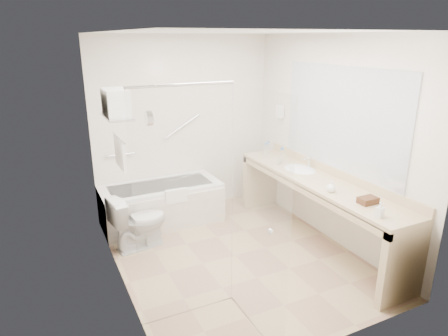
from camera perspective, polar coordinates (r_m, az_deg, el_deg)
name	(u,v)px	position (r m, az deg, el deg)	size (l,w,h in m)	color
floor	(235,255)	(4.83, 1.59, -12.38)	(3.20, 3.20, 0.00)	tan
ceiling	(237,32)	(4.15, 1.91, 18.82)	(2.60, 3.20, 0.10)	silver
wall_back	(184,126)	(5.75, -5.69, 6.02)	(2.60, 0.10, 2.50)	beige
wall_front	(336,208)	(3.08, 15.68, -5.52)	(2.60, 0.10, 2.50)	beige
wall_left	(115,171)	(3.92, -15.36, -0.35)	(0.10, 3.20, 2.50)	beige
wall_right	(331,141)	(5.04, 14.98, 3.76)	(0.10, 3.20, 2.50)	beige
bathtub	(162,204)	(5.57, -8.91, -5.07)	(1.60, 0.73, 0.59)	white
grab_bar_short	(120,155)	(5.54, -14.70, 1.83)	(0.03, 0.03, 0.40)	silver
grab_bar_long	(182,127)	(5.70, -6.02, 5.89)	(0.03, 0.03, 0.60)	silver
shower_enclosure	(220,212)	(3.35, -0.57, -6.32)	(0.96, 0.91, 2.11)	silver
towel_shelf	(116,111)	(4.16, -15.12, 7.88)	(0.24, 0.55, 0.81)	silver
vanity_counter	(317,195)	(4.95, 13.09, -3.81)	(0.55, 2.70, 0.95)	#CBB287
sink	(300,171)	(5.20, 10.77, -0.45)	(0.40, 0.52, 0.14)	white
faucet	(309,162)	(5.25, 12.12, 0.91)	(0.03, 0.03, 0.14)	silver
mirror	(341,119)	(4.86, 16.32, 6.75)	(0.02, 2.00, 1.20)	#B7BDC4
hairdryer_unit	(280,111)	(5.79, 8.00, 8.03)	(0.08, 0.10, 0.18)	silver
toilet	(139,222)	(4.96, -12.07, -7.52)	(0.38, 0.68, 0.67)	white
amenity_basket	(368,200)	(4.30, 19.87, -4.36)	(0.19, 0.13, 0.06)	#4D2A1B
soap_bottle_a	(379,214)	(4.02, 21.32, -6.10)	(0.07, 0.15, 0.07)	silver
soap_bottle_b	(331,188)	(4.49, 15.06, -2.73)	(0.10, 0.13, 0.10)	silver
water_bottle_left	(266,150)	(5.64, 6.00, 2.54)	(0.06, 0.06, 0.20)	silver
water_bottle_mid	(282,156)	(5.37, 8.26, 1.73)	(0.07, 0.07, 0.21)	silver
water_bottle_right	(268,148)	(5.81, 6.32, 2.90)	(0.06, 0.06, 0.18)	silver
drinking_glass_near	(279,161)	(5.32, 7.83, 0.97)	(0.07, 0.07, 0.09)	silver
drinking_glass_far	(292,170)	(5.01, 9.62, -0.24)	(0.06, 0.06, 0.08)	silver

